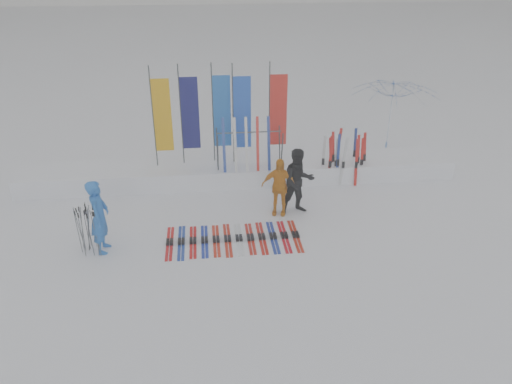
{
  "coord_description": "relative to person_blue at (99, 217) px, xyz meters",
  "views": [
    {
      "loc": [
        -1.13,
        -10.37,
        6.96
      ],
      "look_at": [
        0.2,
        1.6,
        1.0
      ],
      "focal_mm": 35.0,
      "sensor_mm": 36.0,
      "label": 1
    }
  ],
  "objects": [
    {
      "name": "pole_cluster",
      "position": [
        -0.35,
        0.01,
        -0.36
      ],
      "size": [
        0.58,
        0.62,
        1.25
      ],
      "color": "#595B60",
      "rests_on": "ground"
    },
    {
      "name": "ski_rack",
      "position": [
        4.06,
        3.47,
        0.41
      ],
      "size": [
        2.04,
        0.8,
        1.23
      ],
      "color": "#383A3F",
      "rests_on": "ground"
    },
    {
      "name": "person_yellow",
      "position": [
        4.7,
        1.44,
        -0.12
      ],
      "size": [
        1.07,
        0.67,
        1.7
      ],
      "primitive_type": "imported",
      "rotation": [
        0.0,
        0.0,
        -0.27
      ],
      "color": "orange",
      "rests_on": "ground"
    },
    {
      "name": "feather_flags",
      "position": [
        3.15,
        4.07,
        1.28
      ],
      "size": [
        4.22,
        0.25,
        3.2
      ],
      "color": "#383A3F",
      "rests_on": "ground"
    },
    {
      "name": "ski_row",
      "position": [
        3.29,
        0.12,
        -0.93
      ],
      "size": [
        3.49,
        1.69,
        0.07
      ],
      "color": "#B70E15",
      "rests_on": "ground"
    },
    {
      "name": "ground",
      "position": [
        3.78,
        -0.73,
        -0.97
      ],
      "size": [
        120.0,
        120.0,
        0.0
      ],
      "primitive_type": "plane",
      "color": "white",
      "rests_on": "ground"
    },
    {
      "name": "snow_bank",
      "position": [
        3.78,
        3.87,
        -0.67
      ],
      "size": [
        14.0,
        1.6,
        0.6
      ],
      "primitive_type": "cube",
      "color": "white",
      "rests_on": "ground"
    },
    {
      "name": "person_black",
      "position": [
        5.25,
        1.46,
        0.0
      ],
      "size": [
        1.05,
        0.88,
        1.94
      ],
      "primitive_type": "imported",
      "rotation": [
        0.0,
        0.0,
        0.16
      ],
      "color": "black",
      "rests_on": "ground"
    },
    {
      "name": "person_blue",
      "position": [
        0.0,
        0.0,
        0.0
      ],
      "size": [
        0.49,
        0.72,
        1.94
      ],
      "primitive_type": "imported",
      "rotation": [
        0.0,
        0.0,
        1.53
      ],
      "color": "blue",
      "rests_on": "ground"
    },
    {
      "name": "tent_canopy",
      "position": [
        9.41,
        5.49,
        0.44
      ],
      "size": [
        4.06,
        4.09,
        2.82
      ],
      "primitive_type": "imported",
      "rotation": [
        0.0,
        0.0,
        0.41
      ],
      "color": "white",
      "rests_on": "ground"
    },
    {
      "name": "upright_skis",
      "position": [
        7.09,
        3.43,
        -0.17
      ],
      "size": [
        1.51,
        0.98,
        1.7
      ],
      "color": "navy",
      "rests_on": "ground"
    }
  ]
}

